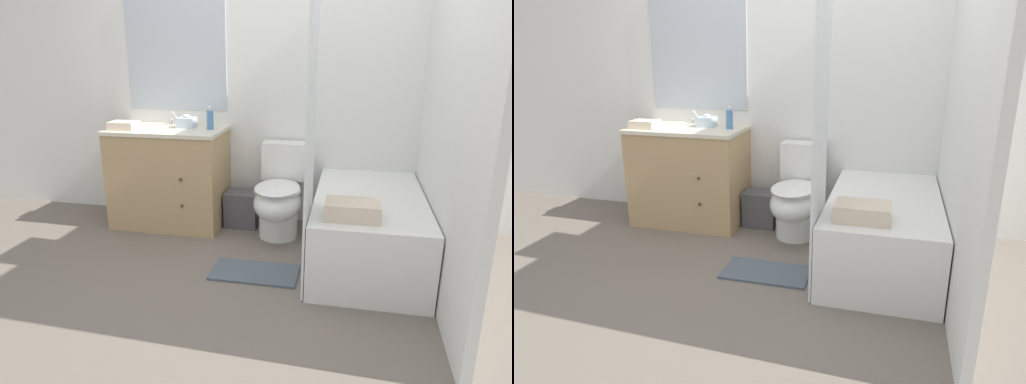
# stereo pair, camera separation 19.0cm
# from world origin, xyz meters

# --- Properties ---
(ground_plane) EXTENTS (14.00, 14.00, 0.00)m
(ground_plane) POSITION_xyz_m (0.00, 0.00, 0.00)
(ground_plane) COLOR #6B6056
(wall_back) EXTENTS (8.00, 0.06, 2.50)m
(wall_back) POSITION_xyz_m (-0.01, 1.51, 1.25)
(wall_back) COLOR silver
(wall_back) RESTS_ON ground_plane
(wall_right) EXTENTS (0.05, 2.48, 2.50)m
(wall_right) POSITION_xyz_m (1.27, 0.74, 1.25)
(wall_right) COLOR silver
(wall_right) RESTS_ON ground_plane
(vanity_cabinet) EXTENTS (0.94, 0.59, 0.83)m
(vanity_cabinet) POSITION_xyz_m (-0.78, 1.20, 0.43)
(vanity_cabinet) COLOR tan
(vanity_cabinet) RESTS_ON ground_plane
(sink_faucet) EXTENTS (0.14, 0.12, 0.12)m
(sink_faucet) POSITION_xyz_m (-0.78, 1.41, 0.86)
(sink_faucet) COLOR silver
(sink_faucet) RESTS_ON vanity_cabinet
(toilet) EXTENTS (0.37, 0.70, 0.72)m
(toilet) POSITION_xyz_m (0.18, 1.10, 0.33)
(toilet) COLOR white
(toilet) RESTS_ON ground_plane
(bathtub) EXTENTS (0.74, 1.38, 0.48)m
(bathtub) POSITION_xyz_m (0.86, 0.79, 0.24)
(bathtub) COLOR white
(bathtub) RESTS_ON ground_plane
(shower_curtain) EXTENTS (0.02, 0.45, 2.02)m
(shower_curtain) POSITION_xyz_m (0.48, 0.34, 1.01)
(shower_curtain) COLOR white
(shower_curtain) RESTS_ON ground_plane
(wastebasket) EXTENTS (0.27, 0.23, 0.30)m
(wastebasket) POSITION_xyz_m (-0.16, 1.26, 0.15)
(wastebasket) COLOR #4C4C51
(wastebasket) RESTS_ON ground_plane
(tissue_box) EXTENTS (0.14, 0.13, 0.11)m
(tissue_box) POSITION_xyz_m (-0.63, 1.26, 0.87)
(tissue_box) COLOR silver
(tissue_box) RESTS_ON vanity_cabinet
(soap_dispenser) EXTENTS (0.06, 0.06, 0.18)m
(soap_dispenser) POSITION_xyz_m (-0.41, 1.22, 0.91)
(soap_dispenser) COLOR #4C7AB2
(soap_dispenser) RESTS_ON vanity_cabinet
(hand_towel_folded) EXTENTS (0.22, 0.17, 0.06)m
(hand_towel_folded) POSITION_xyz_m (-1.10, 1.07, 0.86)
(hand_towel_folded) COLOR beige
(hand_towel_folded) RESTS_ON vanity_cabinet
(bath_towel_folded) EXTENTS (0.33, 0.22, 0.10)m
(bath_towel_folded) POSITION_xyz_m (0.75, 0.32, 0.53)
(bath_towel_folded) COLOR beige
(bath_towel_folded) RESTS_ON bathtub
(bath_mat) EXTENTS (0.58, 0.32, 0.02)m
(bath_mat) POSITION_xyz_m (0.13, 0.41, 0.01)
(bath_mat) COLOR #4C5660
(bath_mat) RESTS_ON ground_plane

